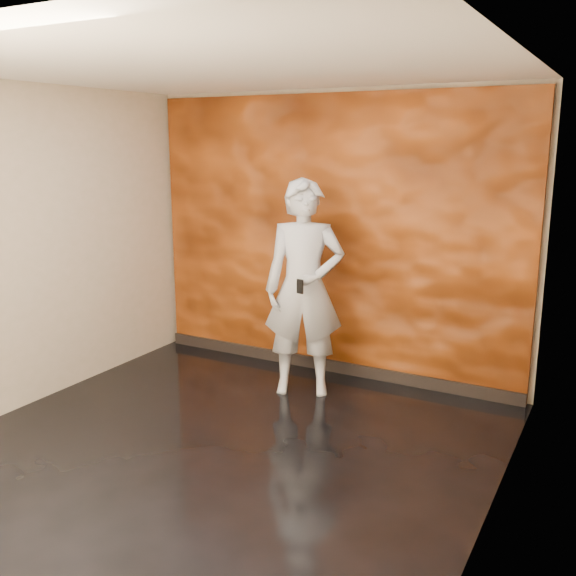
{
  "coord_description": "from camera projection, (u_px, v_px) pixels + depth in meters",
  "views": [
    {
      "loc": [
        2.63,
        -3.77,
        2.31
      ],
      "look_at": [
        0.05,
        0.97,
        1.07
      ],
      "focal_mm": 40.0,
      "sensor_mm": 36.0,
      "label": 1
    }
  ],
  "objects": [
    {
      "name": "room",
      "position": [
        218.0,
        269.0,
        4.65
      ],
      "size": [
        4.02,
        4.02,
        2.81
      ],
      "color": "black",
      "rests_on": "ground"
    },
    {
      "name": "man",
      "position": [
        304.0,
        288.0,
        5.85
      ],
      "size": [
        0.86,
        0.73,
        1.99
      ],
      "primitive_type": "imported",
      "rotation": [
        0.0,
        0.0,
        0.42
      ],
      "color": "#90959F",
      "rests_on": "ground"
    },
    {
      "name": "feature_wall",
      "position": [
        331.0,
        237.0,
        6.34
      ],
      "size": [
        3.9,
        0.06,
        2.75
      ],
      "primitive_type": "cube",
      "color": "#BF5518",
      "rests_on": "ground"
    },
    {
      "name": "phone",
      "position": [
        300.0,
        286.0,
        5.56
      ],
      "size": [
        0.07,
        0.03,
        0.13
      ],
      "primitive_type": "cube",
      "rotation": [
        0.0,
        0.0,
        -0.24
      ],
      "color": "black",
      "rests_on": "man"
    },
    {
      "name": "baseboard",
      "position": [
        327.0,
        365.0,
        6.6
      ],
      "size": [
        3.9,
        0.04,
        0.12
      ],
      "primitive_type": "cube",
      "color": "black",
      "rests_on": "ground"
    }
  ]
}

